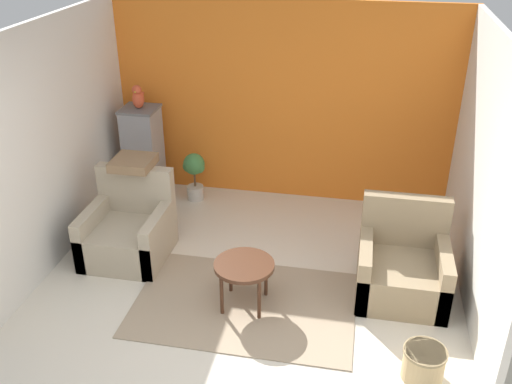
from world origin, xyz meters
The scene contains 13 objects.
ground_plane centered at (0.00, 0.00, 0.00)m, with size 20.00×20.00×0.00m, color beige.
wall_back_accent centered at (0.00, 3.41, 1.25)m, with size 4.32×0.06×2.50m.
wall_left centered at (-2.13, 1.69, 1.25)m, with size 0.06×3.38×2.50m.
wall_right centered at (2.13, 1.69, 1.25)m, with size 0.06×3.38×2.50m.
area_rug centered at (0.02, 0.99, 0.01)m, with size 2.12×1.40×0.01m.
coffee_table centered at (0.02, 0.99, 0.42)m, with size 0.57×0.57×0.48m.
armchair_left centered at (-1.40, 1.62, 0.28)m, with size 0.85×0.85×0.92m.
armchair_right centered at (1.50, 1.49, 0.28)m, with size 0.85×0.85×0.92m.
birdcage centered at (-1.71, 2.97, 0.59)m, with size 0.54×0.54×1.22m.
parrot centered at (-1.71, 2.97, 1.35)m, with size 0.14×0.25×0.30m.
potted_plant centered at (-1.07, 3.02, 0.40)m, with size 0.30×0.27×0.64m.
wicker_basket centered at (1.65, 0.35, 0.15)m, with size 0.35×0.35×0.29m.
throw_pillow centered at (-1.40, 1.93, 0.97)m, with size 0.43×0.43×0.10m.
Camera 1 is at (0.98, -3.31, 3.50)m, focal length 40.00 mm.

